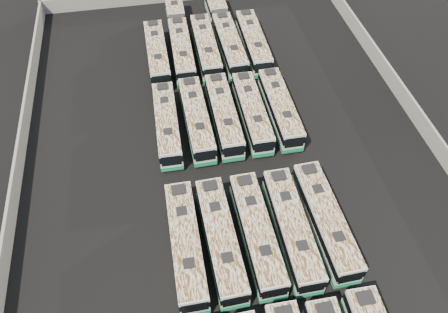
% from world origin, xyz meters
% --- Properties ---
extents(ground, '(140.00, 140.00, 0.00)m').
position_xyz_m(ground, '(0.00, 0.00, 0.00)').
color(ground, black).
rests_on(ground, ground).
extents(perimeter_wall, '(45.20, 73.20, 2.20)m').
position_xyz_m(perimeter_wall, '(0.00, 0.00, 1.10)').
color(perimeter_wall, gray).
rests_on(perimeter_wall, ground).
extents(bus_midfront_far_left, '(2.63, 12.02, 3.38)m').
position_xyz_m(bus_midfront_far_left, '(-6.24, -8.09, 1.73)').
color(bus_midfront_far_left, beige).
rests_on(bus_midfront_far_left, ground).
extents(bus_midfront_left, '(2.82, 12.05, 3.38)m').
position_xyz_m(bus_midfront_left, '(-3.09, -8.18, 1.73)').
color(bus_midfront_left, beige).
rests_on(bus_midfront_left, ground).
extents(bus_midfront_center, '(2.72, 11.97, 3.36)m').
position_xyz_m(bus_midfront_center, '(0.25, -8.14, 1.72)').
color(bus_midfront_center, beige).
rests_on(bus_midfront_center, ground).
extents(bus_midfront_right, '(2.60, 12.03, 3.39)m').
position_xyz_m(bus_midfront_right, '(3.50, -8.27, 1.73)').
color(bus_midfront_right, beige).
rests_on(bus_midfront_right, ground).
extents(bus_midfront_far_right, '(2.83, 12.07, 3.39)m').
position_xyz_m(bus_midfront_far_right, '(6.82, -8.01, 1.73)').
color(bus_midfront_far_right, beige).
rests_on(bus_midfront_far_right, ground).
extents(bus_midback_far_left, '(2.68, 11.55, 3.24)m').
position_xyz_m(bus_midback_far_left, '(-6.33, 7.39, 1.66)').
color(bus_midback_far_left, beige).
rests_on(bus_midback_far_left, ground).
extents(bus_midback_left, '(2.65, 11.82, 3.32)m').
position_xyz_m(bus_midback_left, '(-2.98, 7.51, 1.70)').
color(bus_midback_left, beige).
rests_on(bus_midback_left, ground).
extents(bus_midback_center, '(2.53, 11.82, 3.33)m').
position_xyz_m(bus_midback_center, '(0.17, 7.58, 1.70)').
color(bus_midback_center, beige).
rests_on(bus_midback_center, ground).
extents(bus_midback_right, '(2.50, 11.55, 3.25)m').
position_xyz_m(bus_midback_right, '(3.47, 7.48, 1.66)').
color(bus_midback_right, beige).
rests_on(bus_midback_right, ground).
extents(bus_midback_far_right, '(2.51, 11.63, 3.27)m').
position_xyz_m(bus_midback_far_right, '(6.79, 7.53, 1.67)').
color(bus_midback_far_right, beige).
rests_on(bus_midback_far_right, ground).
extents(bus_back_far_left, '(2.52, 11.81, 3.33)m').
position_xyz_m(bus_back_far_left, '(-6.26, 20.60, 1.70)').
color(bus_back_far_left, beige).
rests_on(bus_back_far_left, ground).
extents(bus_back_left, '(2.91, 18.45, 3.34)m').
position_xyz_m(bus_back_left, '(-2.94, 23.78, 1.70)').
color(bus_back_left, beige).
rests_on(bus_back_left, ground).
extents(bus_back_center, '(2.66, 12.07, 3.39)m').
position_xyz_m(bus_back_center, '(0.23, 20.76, 1.74)').
color(bus_back_center, beige).
rests_on(bus_back_center, ground).
extents(bus_back_right, '(2.75, 18.59, 3.37)m').
position_xyz_m(bus_back_right, '(3.42, 23.86, 1.72)').
color(bus_back_right, beige).
rests_on(bus_back_right, ground).
extents(bus_back_far_right, '(2.72, 12.02, 3.38)m').
position_xyz_m(bus_back_far_right, '(6.73, 20.69, 1.73)').
color(bus_back_far_right, beige).
rests_on(bus_back_far_right, ground).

